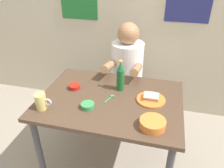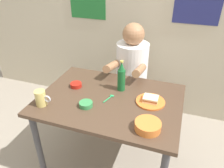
{
  "view_description": "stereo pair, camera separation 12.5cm",
  "coord_description": "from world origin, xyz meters",
  "px_view_note": "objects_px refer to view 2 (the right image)",
  "views": [
    {
      "loc": [
        0.36,
        -1.36,
        1.7
      ],
      "look_at": [
        0.0,
        0.05,
        0.84
      ],
      "focal_mm": 34.94,
      "sensor_mm": 36.0,
      "label": 1
    },
    {
      "loc": [
        0.48,
        -1.33,
        1.7
      ],
      "look_at": [
        0.0,
        0.05,
        0.84
      ],
      "focal_mm": 34.94,
      "sensor_mm": 36.0,
      "label": 2
    }
  ],
  "objects_px": {
    "person_seated": "(132,63)",
    "plate_orange": "(150,102)",
    "dip_bowl_green": "(86,104)",
    "beer_mug": "(41,98)",
    "dining_table": "(110,108)",
    "stool": "(130,97)",
    "beer_bottle": "(121,77)",
    "sandwich": "(151,99)"
  },
  "relations": [
    {
      "from": "dining_table",
      "to": "beer_mug",
      "type": "distance_m",
      "value": 0.54
    },
    {
      "from": "beer_bottle",
      "to": "person_seated",
      "type": "bearing_deg",
      "value": 93.95
    },
    {
      "from": "stool",
      "to": "dining_table",
      "type": "bearing_deg",
      "value": -91.21
    },
    {
      "from": "beer_mug",
      "to": "dip_bowl_green",
      "type": "bearing_deg",
      "value": 16.12
    },
    {
      "from": "dining_table",
      "to": "beer_bottle",
      "type": "relative_size",
      "value": 4.2
    },
    {
      "from": "sandwich",
      "to": "beer_bottle",
      "type": "xyz_separation_m",
      "value": [
        -0.26,
        0.1,
        0.09
      ]
    },
    {
      "from": "dining_table",
      "to": "sandwich",
      "type": "distance_m",
      "value": 0.34
    },
    {
      "from": "plate_orange",
      "to": "beer_mug",
      "type": "relative_size",
      "value": 1.75
    },
    {
      "from": "dining_table",
      "to": "stool",
      "type": "xyz_separation_m",
      "value": [
        0.01,
        0.63,
        -0.3
      ]
    },
    {
      "from": "stool",
      "to": "beer_bottle",
      "type": "relative_size",
      "value": 1.72
    },
    {
      "from": "beer_mug",
      "to": "dip_bowl_green",
      "type": "height_order",
      "value": "beer_mug"
    },
    {
      "from": "dining_table",
      "to": "plate_orange",
      "type": "relative_size",
      "value": 5.0
    },
    {
      "from": "dining_table",
      "to": "person_seated",
      "type": "bearing_deg",
      "value": 88.77
    },
    {
      "from": "dining_table",
      "to": "person_seated",
      "type": "distance_m",
      "value": 0.63
    },
    {
      "from": "plate_orange",
      "to": "beer_bottle",
      "type": "height_order",
      "value": "beer_bottle"
    },
    {
      "from": "stool",
      "to": "sandwich",
      "type": "relative_size",
      "value": 4.09
    },
    {
      "from": "plate_orange",
      "to": "beer_bottle",
      "type": "xyz_separation_m",
      "value": [
        -0.26,
        0.1,
        0.11
      ]
    },
    {
      "from": "dining_table",
      "to": "beer_mug",
      "type": "height_order",
      "value": "beer_mug"
    },
    {
      "from": "stool",
      "to": "beer_mug",
      "type": "bearing_deg",
      "value": -117.62
    },
    {
      "from": "dining_table",
      "to": "beer_bottle",
      "type": "bearing_deg",
      "value": 72.89
    },
    {
      "from": "sandwich",
      "to": "dip_bowl_green",
      "type": "distance_m",
      "value": 0.49
    },
    {
      "from": "stool",
      "to": "dip_bowl_green",
      "type": "relative_size",
      "value": 4.5
    },
    {
      "from": "sandwich",
      "to": "dining_table",
      "type": "bearing_deg",
      "value": -171.43
    },
    {
      "from": "sandwich",
      "to": "beer_mug",
      "type": "relative_size",
      "value": 0.87
    },
    {
      "from": "stool",
      "to": "beer_bottle",
      "type": "height_order",
      "value": "beer_bottle"
    },
    {
      "from": "beer_mug",
      "to": "dip_bowl_green",
      "type": "relative_size",
      "value": 1.26
    },
    {
      "from": "beer_mug",
      "to": "stool",
      "type": "bearing_deg",
      "value": 62.38
    },
    {
      "from": "person_seated",
      "to": "plate_orange",
      "type": "bearing_deg",
      "value": -62.66
    },
    {
      "from": "dining_table",
      "to": "beer_mug",
      "type": "xyz_separation_m",
      "value": [
        -0.45,
        -0.25,
        0.15
      ]
    },
    {
      "from": "dining_table",
      "to": "sandwich",
      "type": "height_order",
      "value": "sandwich"
    },
    {
      "from": "dining_table",
      "to": "plate_orange",
      "type": "height_order",
      "value": "plate_orange"
    },
    {
      "from": "person_seated",
      "to": "beer_mug",
      "type": "bearing_deg",
      "value": -117.93
    },
    {
      "from": "dining_table",
      "to": "plate_orange",
      "type": "bearing_deg",
      "value": 8.57
    },
    {
      "from": "plate_orange",
      "to": "sandwich",
      "type": "xyz_separation_m",
      "value": [
        0.0,
        0.0,
        0.02
      ]
    },
    {
      "from": "beer_bottle",
      "to": "dip_bowl_green",
      "type": "height_order",
      "value": "beer_bottle"
    },
    {
      "from": "beer_bottle",
      "to": "dip_bowl_green",
      "type": "relative_size",
      "value": 2.62
    },
    {
      "from": "dip_bowl_green",
      "to": "person_seated",
      "type": "bearing_deg",
      "value": 79.5
    },
    {
      "from": "person_seated",
      "to": "plate_orange",
      "type": "height_order",
      "value": "person_seated"
    },
    {
      "from": "dip_bowl_green",
      "to": "beer_bottle",
      "type": "bearing_deg",
      "value": 60.12
    },
    {
      "from": "sandwich",
      "to": "beer_bottle",
      "type": "bearing_deg",
      "value": 158.84
    },
    {
      "from": "plate_orange",
      "to": "person_seated",
      "type": "bearing_deg",
      "value": 117.34
    },
    {
      "from": "beer_bottle",
      "to": "stool",
      "type": "bearing_deg",
      "value": 93.86
    }
  ]
}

